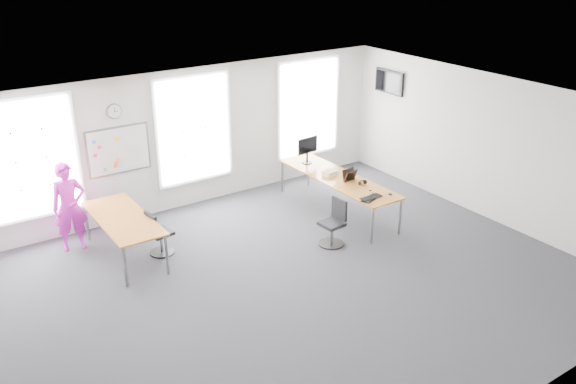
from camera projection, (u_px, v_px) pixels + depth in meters
floor at (287, 285)px, 10.39m from camera, size 10.00×10.00×0.00m
ceiling at (287, 115)px, 9.21m from camera, size 10.00×10.00×0.00m
wall_back at (181, 140)px, 12.84m from camera, size 10.00×0.00×10.00m
wall_front at (488, 328)px, 6.75m from camera, size 10.00×0.00×10.00m
wall_right at (490, 148)px, 12.38m from camera, size 0.00×10.00×10.00m
window_left at (31, 159)px, 11.19m from camera, size 1.60×0.06×2.20m
window_mid at (193, 129)px, 12.89m from camera, size 1.60×0.06×2.20m
window_right at (308, 108)px, 14.44m from camera, size 1.60×0.06×2.20m
desk_right at (337, 179)px, 12.87m from camera, size 0.86×3.22×0.78m
desk_left at (123, 221)px, 11.03m from camera, size 0.87×2.18×0.80m
chair_right at (334, 225)px, 11.62m from camera, size 0.48×0.48×0.91m
chair_left at (158, 236)px, 11.25m from camera, size 0.46×0.46×0.87m
person at (69, 207)px, 11.29m from camera, size 0.67×0.48×1.71m
whiteboard at (119, 150)px, 12.10m from camera, size 1.20×0.03×0.90m
wall_clock at (114, 111)px, 11.79m from camera, size 0.30×0.04×0.30m
tv at (389, 82)px, 14.32m from camera, size 0.06×0.90×0.55m
keyboard at (371, 198)px, 11.81m from camera, size 0.53×0.33×0.02m
mouse at (390, 194)px, 11.96m from camera, size 0.08×0.12×0.04m
lens_cap at (370, 191)px, 12.17m from camera, size 0.07×0.07×0.01m
headphones at (362, 183)px, 12.45m from camera, size 0.17×0.09×0.10m
laptop_sleeve at (350, 175)px, 12.60m from camera, size 0.32×0.20×0.26m
paper_stack at (330, 173)px, 12.94m from camera, size 0.32×0.26×0.10m
monitor at (308, 148)px, 13.48m from camera, size 0.55×0.22×0.61m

